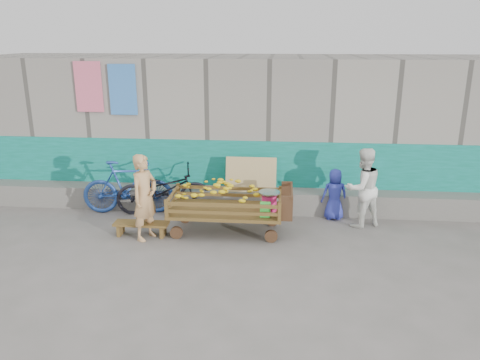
# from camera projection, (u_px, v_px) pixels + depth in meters

# --- Properties ---
(ground) EXTENTS (80.00, 80.00, 0.00)m
(ground) POSITION_uv_depth(u_px,v_px,m) (222.00, 262.00, 7.38)
(ground) COLOR #5E5B55
(ground) RESTS_ON ground
(building_wall) EXTENTS (12.00, 3.50, 3.00)m
(building_wall) POSITION_uv_depth(u_px,v_px,m) (244.00, 125.00, 10.81)
(building_wall) COLOR gray
(building_wall) RESTS_ON ground
(banana_cart) EXTENTS (2.19, 1.00, 0.93)m
(banana_cart) POSITION_uv_depth(u_px,v_px,m) (224.00, 199.00, 8.35)
(banana_cart) COLOR brown
(banana_cart) RESTS_ON ground
(bench) EXTENTS (0.98, 0.29, 0.24)m
(bench) POSITION_uv_depth(u_px,v_px,m) (141.00, 226.00, 8.34)
(bench) COLOR brown
(bench) RESTS_ON ground
(vendor_man) EXTENTS (0.57, 0.66, 1.52)m
(vendor_man) POSITION_uv_depth(u_px,v_px,m) (145.00, 197.00, 8.06)
(vendor_man) COLOR tan
(vendor_man) RESTS_ON ground
(woman) EXTENTS (0.90, 0.83, 1.49)m
(woman) POSITION_uv_depth(u_px,v_px,m) (363.00, 188.00, 8.61)
(woman) COLOR white
(woman) RESTS_ON ground
(child) EXTENTS (0.52, 0.37, 1.00)m
(child) POSITION_uv_depth(u_px,v_px,m) (335.00, 194.00, 9.01)
(child) COLOR #2A34A4
(child) RESTS_ON ground
(bicycle_dark) EXTENTS (1.96, 1.04, 0.98)m
(bicycle_dark) POSITION_uv_depth(u_px,v_px,m) (164.00, 190.00, 9.32)
(bicycle_dark) COLOR black
(bicycle_dark) RESTS_ON ground
(bicycle_blue) EXTENTS (1.85, 0.70, 1.08)m
(bicycle_blue) POSITION_uv_depth(u_px,v_px,m) (128.00, 187.00, 9.31)
(bicycle_blue) COLOR #254A9F
(bicycle_blue) RESTS_ON ground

